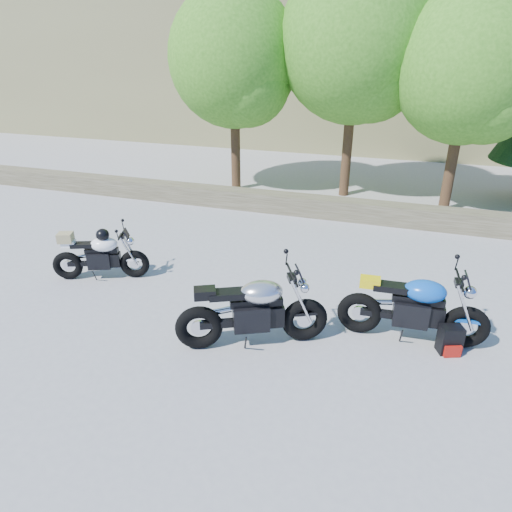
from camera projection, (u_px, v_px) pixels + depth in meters
The scene contains 9 objects.
ground at pixel (225, 320), 7.42m from camera, with size 90.00×90.00×0.00m, color gray.
stone_wall at pixel (302, 205), 12.07m from camera, with size 22.00×0.55×0.50m, color #4C4633.
tree_decid_left at pixel (237, 64), 12.75m from camera, with size 3.67×3.67×5.62m.
tree_decid_mid at pixel (359, 48), 11.99m from camera, with size 4.08×4.08×6.24m.
tree_decid_right at pixel (473, 73), 10.90m from camera, with size 3.54×3.54×5.41m.
silver_bike at pixel (254, 312), 6.62m from camera, with size 2.11×1.15×1.14m.
white_bike at pixel (99, 254), 8.59m from camera, with size 1.74×0.84×1.01m.
blue_bike at pixel (414, 308), 6.73m from camera, with size 2.20×0.70×1.10m.
backpack at pixel (450, 340), 6.57m from camera, with size 0.37×0.35×0.43m.
Camera 1 is at (2.45, -5.83, 4.05)m, focal length 32.00 mm.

